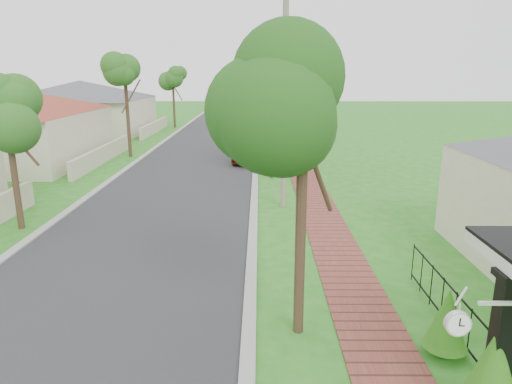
% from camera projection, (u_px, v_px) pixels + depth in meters
% --- Properties ---
extents(ground, '(160.00, 160.00, 0.00)m').
position_uv_depth(ground, '(211.00, 376.00, 8.25)').
color(ground, '#27731B').
rests_on(ground, ground).
extents(road, '(7.00, 120.00, 0.02)m').
position_uv_depth(road, '(196.00, 163.00, 27.61)').
color(road, '#28282B').
rests_on(road, ground).
extents(kerb_right, '(0.30, 120.00, 0.10)m').
position_uv_depth(kerb_right, '(256.00, 163.00, 27.58)').
color(kerb_right, '#9E9E99').
rests_on(kerb_right, ground).
extents(kerb_left, '(0.30, 120.00, 0.10)m').
position_uv_depth(kerb_left, '(136.00, 163.00, 27.64)').
color(kerb_left, '#9E9E99').
rests_on(kerb_left, ground).
extents(sidewalk, '(1.50, 120.00, 0.03)m').
position_uv_depth(sidewalk, '(299.00, 163.00, 27.57)').
color(sidewalk, brown).
rests_on(sidewalk, ground).
extents(porch_post, '(0.48, 0.48, 2.52)m').
position_uv_depth(porch_post, '(500.00, 356.00, 6.97)').
color(porch_post, black).
rests_on(porch_post, ground).
extents(picket_fence, '(0.03, 8.02, 1.00)m').
position_uv_depth(picket_fence, '(486.00, 351.00, 8.08)').
color(picket_fence, black).
rests_on(picket_fence, ground).
extents(street_trees, '(10.70, 37.65, 5.89)m').
position_uv_depth(street_trees, '(208.00, 83.00, 33.07)').
color(street_trees, '#382619').
rests_on(street_trees, ground).
extents(far_house_grey, '(15.56, 15.56, 4.60)m').
position_uv_depth(far_house_grey, '(82.00, 106.00, 40.64)').
color(far_house_grey, beige).
rests_on(far_house_grey, ground).
extents(parked_car_red, '(2.57, 4.72, 1.52)m').
position_uv_depth(parked_car_red, '(252.00, 149.00, 27.87)').
color(parked_car_red, maroon).
rests_on(parked_car_red, ground).
extents(parked_car_white, '(1.73, 4.61, 1.50)m').
position_uv_depth(parked_car_white, '(253.00, 138.00, 32.71)').
color(parked_car_white, silver).
rests_on(parked_car_white, ground).
extents(near_tree, '(2.17, 2.17, 5.58)m').
position_uv_depth(near_tree, '(303.00, 121.00, 8.56)').
color(near_tree, '#382619').
rests_on(near_tree, ground).
extents(utility_pole, '(1.20, 0.24, 8.76)m').
position_uv_depth(utility_pole, '(285.00, 96.00, 17.46)').
color(utility_pole, gray).
rests_on(utility_pole, ground).
extents(station_clock, '(1.04, 0.13, 0.52)m').
position_uv_depth(station_clock, '(461.00, 322.00, 6.37)').
color(station_clock, silver).
rests_on(station_clock, ground).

